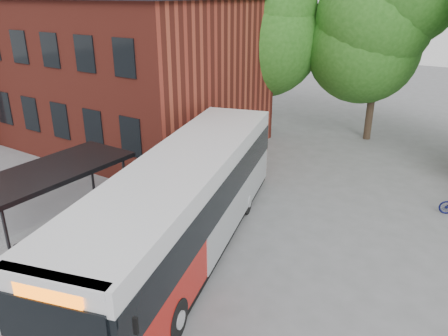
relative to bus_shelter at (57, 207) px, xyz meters
The scene contains 6 objects.
ground 4.83m from the bus_shelter, 12.53° to the left, with size 100.00×100.00×0.00m, color slate.
station_building 13.42m from the bus_shelter, 130.36° to the left, with size 18.40×10.40×8.50m, color maroon, non-canonical shape.
bus_shelter is the anchor object (origin of this frame).
tree_0 17.54m from the bus_shelter, 95.04° to the left, with size 7.92×7.92×11.00m, color #235B18, non-canonical shape.
tree_1 19.19m from the bus_shelter, 73.01° to the left, with size 7.92×7.92×10.40m, color #235B18, non-canonical shape.
city_bus 4.46m from the bus_shelter, 27.31° to the left, with size 2.86×13.41×3.41m, color #B31811, non-canonical shape.
Camera 1 is at (7.63, -9.07, 8.27)m, focal length 35.00 mm.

